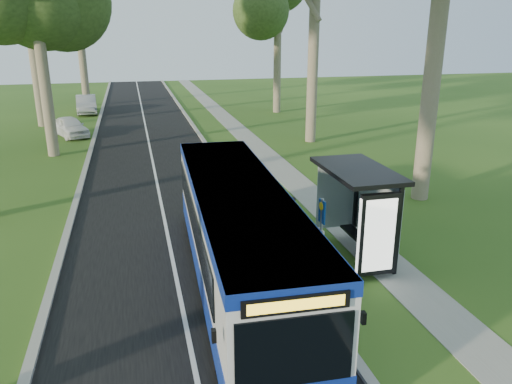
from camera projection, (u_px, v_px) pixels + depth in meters
ground at (301, 283)px, 14.53m from camera, size 120.00×120.00×0.00m
road at (158, 189)px, 22.94m from camera, size 7.00×100.00×0.02m
kerb_east at (233, 183)px, 23.72m from camera, size 0.25×100.00×0.12m
kerb_west at (78, 194)px, 22.12m from camera, size 0.25×100.00×0.12m
centre_line at (158, 189)px, 22.93m from camera, size 0.12×100.00×0.00m
footpath at (293, 179)px, 24.43m from camera, size 1.50×100.00×0.02m
bus at (239, 236)px, 13.86m from camera, size 2.80×11.40×3.00m
bus_stop_sign at (321, 233)px, 13.86m from camera, size 0.09×0.37×2.65m
bus_shelter at (367, 199)px, 15.15m from camera, size 1.87×3.46×2.97m
litter_bin at (289, 209)px, 19.15m from camera, size 0.50×0.50×0.88m
car_white at (70, 127)px, 33.92m from camera, size 3.07×4.26×1.35m
car_silver at (86, 104)px, 43.18m from camera, size 2.00×4.77×1.53m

